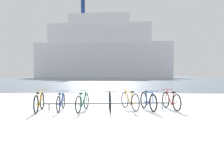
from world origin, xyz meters
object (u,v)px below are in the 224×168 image
(bicycle_2, at_px, (83,102))
(bicycle_4, at_px, (130,100))
(bicycle_3, at_px, (110,101))
(bicycle_5, at_px, (148,101))
(bicycle_0, at_px, (39,102))
(bicycle_6, at_px, (171,101))
(bicycle_1, at_px, (61,102))
(ferry_ship, at_px, (102,52))

(bicycle_2, relative_size, bicycle_4, 1.08)
(bicycle_3, bearing_deg, bicycle_5, 10.14)
(bicycle_3, bearing_deg, bicycle_0, -175.30)
(bicycle_2, relative_size, bicycle_6, 1.05)
(bicycle_0, relative_size, bicycle_1, 0.99)
(bicycle_2, bearing_deg, ferry_ship, 93.63)
(bicycle_5, height_order, ferry_ship, ferry_ship)
(bicycle_1, height_order, bicycle_6, bicycle_6)
(bicycle_6, bearing_deg, bicycle_4, -176.78)
(bicycle_1, relative_size, bicycle_2, 1.00)
(bicycle_5, xyz_separation_m, ferry_ship, (-7.40, 74.87, 9.56))
(ferry_ship, bearing_deg, bicycle_4, -84.92)
(bicycle_5, relative_size, bicycle_6, 1.00)
(bicycle_2, height_order, bicycle_6, bicycle_6)
(bicycle_1, bearing_deg, bicycle_0, -163.83)
(bicycle_0, relative_size, ferry_ship, 0.03)
(bicycle_4, relative_size, bicycle_6, 0.97)
(bicycle_3, height_order, bicycle_6, bicycle_3)
(bicycle_2, height_order, ferry_ship, ferry_ship)
(bicycle_6, relative_size, ferry_ship, 0.03)
(bicycle_5, bearing_deg, bicycle_0, -173.32)
(bicycle_1, bearing_deg, bicycle_6, 5.57)
(bicycle_0, xyz_separation_m, bicycle_3, (2.74, 0.23, 0.01))
(bicycle_4, bearing_deg, ferry_ship, 95.08)
(bicycle_3, bearing_deg, bicycle_1, 179.88)
(bicycle_0, height_order, bicycle_4, bicycle_4)
(bicycle_0, height_order, bicycle_2, bicycle_0)
(bicycle_1, bearing_deg, bicycle_3, -0.12)
(bicycle_1, height_order, ferry_ship, ferry_ship)
(bicycle_3, bearing_deg, ferry_ship, 94.45)
(bicycle_0, xyz_separation_m, ferry_ship, (-3.11, 75.37, 9.56))
(bicycle_6, xyz_separation_m, ferry_ship, (-8.35, 74.71, 9.57))
(ferry_ship, bearing_deg, bicycle_0, -87.64)
(bicycle_5, bearing_deg, bicycle_6, 9.56)
(bicycle_1, distance_m, bicycle_6, 4.48)
(bicycle_1, xyz_separation_m, bicycle_6, (4.45, 0.43, 0.01))
(bicycle_1, distance_m, ferry_ship, 75.85)
(bicycle_6, distance_m, ferry_ship, 75.78)
(bicycle_3, height_order, ferry_ship, ferry_ship)
(bicycle_2, bearing_deg, bicycle_0, -174.60)
(bicycle_2, relative_size, bicycle_3, 1.01)
(bicycle_4, bearing_deg, bicycle_3, -156.95)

